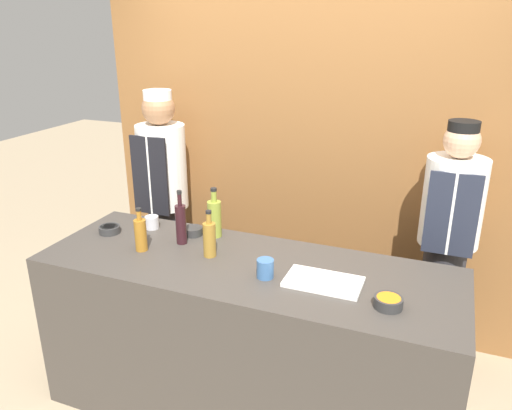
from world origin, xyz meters
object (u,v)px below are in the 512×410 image
object	(u,v)px
bottle_amber	(141,234)
chef_right	(447,245)
cutting_board	(323,282)
bottle_wine	(181,223)
sauce_bowl_white	(110,229)
sauce_bowl_red	(193,231)
sauce_bowl_orange	(388,302)
bottle_vinegar	(209,238)
cup_blue	(265,268)
bottle_oil	(214,218)
chef_left	(164,197)
cup_steel	(152,222)

from	to	relation	value
bottle_amber	chef_right	xyz separation A→B (m)	(1.59, 0.85, -0.16)
cutting_board	bottle_wine	bearing A→B (deg)	169.73
sauce_bowl_white	bottle_amber	bearing A→B (deg)	-22.59
chef_right	sauce_bowl_red	bearing A→B (deg)	-158.66
cutting_board	sauce_bowl_orange	bearing A→B (deg)	-17.40
sauce_bowl_orange	chef_right	size ratio (longest dim) A/B	0.08
bottle_vinegar	cup_blue	xyz separation A→B (m)	(0.37, -0.11, -0.06)
sauce_bowl_red	bottle_oil	world-z (taller)	bottle_oil
bottle_vinegar	bottle_oil	bearing A→B (deg)	110.29
bottle_oil	bottle_wine	bearing A→B (deg)	-129.65
sauce_bowl_white	sauce_bowl_red	bearing A→B (deg)	18.49
bottle_wine	chef_left	xyz separation A→B (m)	(-0.54, 0.68, -0.14)
sauce_bowl_white	cup_blue	distance (m)	1.08
sauce_bowl_red	cup_blue	distance (m)	0.68
bottle_vinegar	chef_left	bearing A→B (deg)	134.73
sauce_bowl_orange	chef_left	xyz separation A→B (m)	(-1.74, 0.95, -0.04)
sauce_bowl_white	chef_right	world-z (taller)	chef_right
cutting_board	bottle_vinegar	bearing A→B (deg)	173.91
sauce_bowl_white	bottle_vinegar	distance (m)	0.71
chef_left	sauce_bowl_orange	bearing A→B (deg)	-28.45
bottle_wine	sauce_bowl_red	bearing A→B (deg)	88.56
bottle_amber	cup_blue	distance (m)	0.76
cup_steel	chef_right	bearing A→B (deg)	18.23
sauce_bowl_orange	sauce_bowl_white	distance (m)	1.70
bottle_amber	cup_steel	xyz separation A→B (m)	(-0.12, 0.29, -0.06)
sauce_bowl_orange	bottle_vinegar	distance (m)	1.00
cup_steel	chef_right	world-z (taller)	chef_right
sauce_bowl_red	sauce_bowl_white	world-z (taller)	sauce_bowl_red
sauce_bowl_red	cup_steel	bearing A→B (deg)	-178.90
sauce_bowl_red	bottle_vinegar	distance (m)	0.32
bottle_oil	bottle_amber	distance (m)	0.44
cutting_board	bottle_oil	world-z (taller)	bottle_oil
cutting_board	sauce_bowl_red	bearing A→B (deg)	161.85
sauce_bowl_orange	cup_blue	distance (m)	0.61
sauce_bowl_red	cutting_board	distance (m)	0.92
bottle_wine	bottle_amber	bearing A→B (deg)	-134.46
sauce_bowl_red	chef_left	distance (m)	0.78
sauce_bowl_red	bottle_amber	size ratio (longest dim) A/B	0.46
sauce_bowl_orange	sauce_bowl_red	distance (m)	1.26
bottle_amber	bottle_vinegar	world-z (taller)	bottle_vinegar
bottle_wine	bottle_amber	distance (m)	0.23
bottle_oil	bottle_amber	bearing A→B (deg)	-132.18
bottle_amber	chef_left	xyz separation A→B (m)	(-0.38, 0.85, -0.11)
bottle_amber	chef_left	distance (m)	0.94
bottle_vinegar	bottle_amber	bearing A→B (deg)	-168.96
bottle_oil	chef_right	distance (m)	1.41
cup_steel	bottle_vinegar	bearing A→B (deg)	-22.79
bottle_vinegar	chef_left	size ratio (longest dim) A/B	0.15
cutting_board	cup_blue	distance (m)	0.29
cutting_board	cup_steel	world-z (taller)	cup_steel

